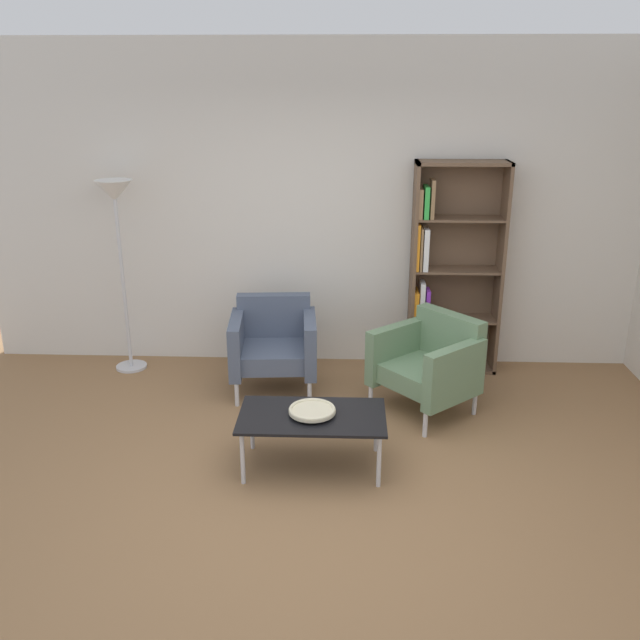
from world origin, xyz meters
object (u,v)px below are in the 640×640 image
Objects in this scene: coffee_table_low at (312,419)px; decorative_bowl at (312,410)px; floor_lamp_torchiere at (116,214)px; bookshelf_tall at (447,272)px; armchair_spare_guest at (430,362)px; armchair_corner_red at (274,343)px.

coffee_table_low is 3.12× the size of decorative_bowl.
decorative_bowl is 2.63m from floor_lamp_torchiere.
bookshelf_tall is 1.04m from armchair_spare_guest.
decorative_bowl reaches higher than coffee_table_low.
armchair_spare_guest is (-0.22, -0.88, -0.51)m from bookshelf_tall.
coffee_table_low is (-1.12, -1.79, -0.55)m from bookshelf_tall.
decorative_bowl is at bearing 0.00° from coffee_table_low.
decorative_bowl is 0.18× the size of floor_lamp_torchiere.
armchair_spare_guest is at bearing -20.56° from armchair_corner_red.
armchair_corner_red is at bearing 107.14° from decorative_bowl.
decorative_bowl is (-1.12, -1.79, -0.49)m from bookshelf_tall.
coffee_table_low is 1.28× the size of armchair_corner_red.
bookshelf_tall is at bearing 58.04° from decorative_bowl.
bookshelf_tall is 2.44× the size of armchair_corner_red.
floor_lamp_torchiere is (-2.90, -0.14, 0.53)m from bookshelf_tall.
bookshelf_tall reaches higher than coffee_table_low.
decorative_bowl is 0.41× the size of armchair_corner_red.
decorative_bowl is 1.35m from armchair_corner_red.
bookshelf_tall is at bearing 124.42° from armchair_spare_guest.
decorative_bowl is 0.34× the size of armchair_spare_guest.
armchair_spare_guest is 2.96m from floor_lamp_torchiere.
decorative_bowl is at bearing -121.96° from bookshelf_tall.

